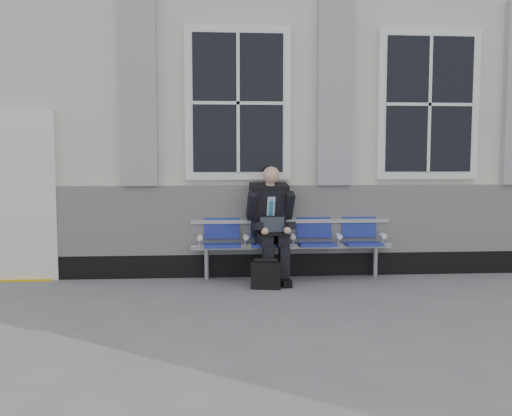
{
  "coord_description": "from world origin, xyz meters",
  "views": [
    {
      "loc": [
        -2.47,
        -5.92,
        1.55
      ],
      "look_at": [
        -1.96,
        0.9,
        0.95
      ],
      "focal_mm": 40.0,
      "sensor_mm": 36.0,
      "label": 1
    }
  ],
  "objects": [
    {
      "name": "bench",
      "position": [
        -1.46,
        1.32,
        0.55
      ],
      "size": [
        2.6,
        0.47,
        0.91
      ],
      "color": "#9EA0A3",
      "rests_on": "ground"
    },
    {
      "name": "station_building",
      "position": [
        -0.02,
        3.47,
        2.22
      ],
      "size": [
        14.4,
        4.4,
        4.49
      ],
      "color": "beige",
      "rests_on": "ground"
    },
    {
      "name": "briefcase",
      "position": [
        -1.85,
        0.74,
        0.17
      ],
      "size": [
        0.37,
        0.21,
        0.36
      ],
      "color": "black",
      "rests_on": "ground"
    },
    {
      "name": "ground",
      "position": [
        0.0,
        0.0,
        0.0
      ],
      "size": [
        70.0,
        70.0,
        0.0
      ],
      "primitive_type": "plane",
      "color": "slate",
      "rests_on": "ground"
    },
    {
      "name": "businessman",
      "position": [
        -1.75,
        1.19,
        0.78
      ],
      "size": [
        0.61,
        0.82,
        1.45
      ],
      "color": "black",
      "rests_on": "ground"
    }
  ]
}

